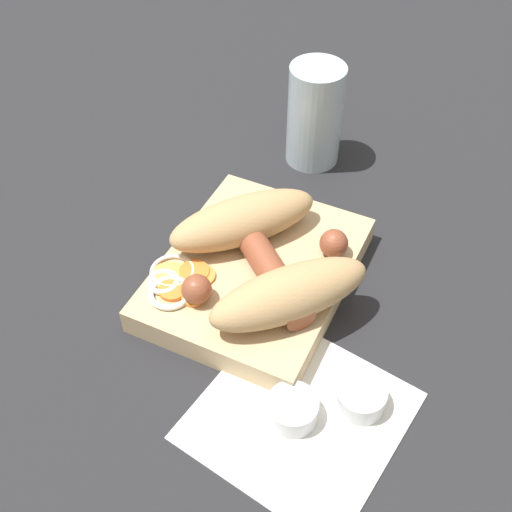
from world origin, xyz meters
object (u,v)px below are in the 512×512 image
object	(u,v)px
bread_roll	(265,255)
condiment_cup_near	(292,411)
food_tray	(256,273)
sausage	(267,266)
condiment_cup_far	(360,398)
drink_glass	(315,115)

from	to	relation	value
bread_roll	condiment_cup_near	world-z (taller)	bread_roll
food_tray	sausage	world-z (taller)	sausage
food_tray	sausage	distance (m)	0.03
sausage	condiment_cup_far	distance (m)	0.14
sausage	condiment_cup_far	world-z (taller)	sausage
condiment_cup_near	drink_glass	xyz separation A→B (m)	(-0.32, -0.11, 0.05)
bread_roll	condiment_cup_far	size ratio (longest dim) A/B	5.02
condiment_cup_near	condiment_cup_far	size ratio (longest dim) A/B	1.00
drink_glass	condiment_cup_far	bearing A→B (deg)	28.84
bread_roll	condiment_cup_near	xyz separation A→B (m)	(0.11, 0.08, -0.04)
bread_roll	sausage	world-z (taller)	bread_roll
condiment_cup_far	drink_glass	xyz separation A→B (m)	(-0.29, -0.16, 0.05)
condiment_cup_near	condiment_cup_far	distance (m)	0.06
food_tray	condiment_cup_far	world-z (taller)	food_tray
sausage	condiment_cup_far	bearing A→B (deg)	57.50
food_tray	condiment_cup_near	distance (m)	0.15
condiment_cup_near	bread_roll	bearing A→B (deg)	-145.81
food_tray	condiment_cup_near	world-z (taller)	food_tray
condiment_cup_near	condiment_cup_far	world-z (taller)	same
food_tray	sausage	size ratio (longest dim) A/B	1.59
bread_roll	sausage	xyz separation A→B (m)	(0.00, 0.00, -0.01)
bread_roll	drink_glass	xyz separation A→B (m)	(-0.21, -0.04, 0.01)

